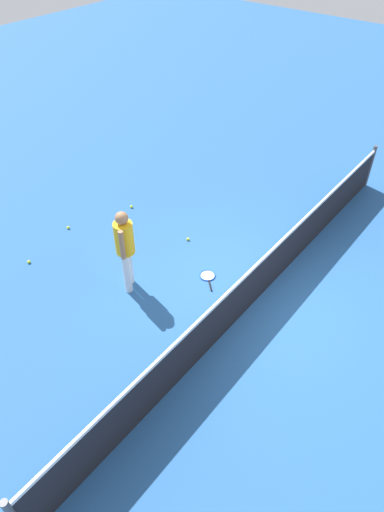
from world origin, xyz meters
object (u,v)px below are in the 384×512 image
at_px(tennis_racket_near_player, 208,276).
at_px(tennis_ball_near_player, 29,262).
at_px(player_near_side, 125,245).
at_px(tennis_ball_by_net, 188,239).
at_px(tennis_ball_baseline, 131,207).
at_px(tennis_ball_midcourt, 68,228).

xyz_separation_m(tennis_racket_near_player, tennis_ball_near_player, (1.91, -3.04, 0.02)).
bearing_deg(player_near_side, tennis_ball_by_net, -179.77).
bearing_deg(tennis_ball_by_net, tennis_ball_baseline, -93.74).
bearing_deg(tennis_racket_near_player, player_near_side, -41.87).
bearing_deg(tennis_ball_near_player, tennis_ball_by_net, 141.50).
bearing_deg(tennis_ball_midcourt, tennis_racket_near_player, 101.71).
relative_size(player_near_side, tennis_racket_near_player, 3.12).
relative_size(tennis_racket_near_player, tennis_ball_near_player, 8.26).
height_order(player_near_side, tennis_ball_near_player, player_near_side).
height_order(tennis_racket_near_player, tennis_ball_by_net, tennis_ball_by_net).
bearing_deg(tennis_ball_near_player, tennis_racket_near_player, 122.21).
xyz_separation_m(player_near_side, tennis_ball_baseline, (-1.87, -1.79, -0.98)).
relative_size(player_near_side, tennis_ball_near_player, 25.76).
distance_m(player_near_side, tennis_ball_near_player, 2.40).
relative_size(player_near_side, tennis_ball_midcourt, 25.76).
height_order(tennis_ball_near_player, tennis_ball_baseline, same).
bearing_deg(tennis_racket_near_player, tennis_ball_baseline, -105.10).
bearing_deg(tennis_racket_near_player, tennis_ball_by_net, -122.28).
xyz_separation_m(player_near_side, tennis_ball_midcourt, (-0.43, -2.31, -0.98)).
bearing_deg(tennis_racket_near_player, tennis_ball_near_player, -57.79).
relative_size(tennis_racket_near_player, tennis_ball_midcourt, 8.26).
height_order(player_near_side, tennis_ball_baseline, player_near_side).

